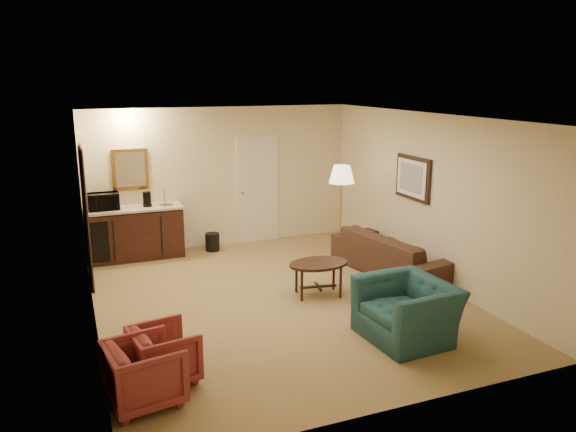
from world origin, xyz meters
The scene contains 12 objects.
ground centered at (0.00, 0.00, 0.00)m, with size 6.00×6.00×0.00m, color #9C804F.
room_walls centered at (-0.10, 0.77, 1.72)m, with size 5.02×6.01×2.61m.
wetbar_cabinet centered at (-1.65, 2.72, 0.46)m, with size 1.64×0.58×0.92m, color black.
sofa centered at (2.15, 0.36, 0.44)m, with size 2.26×0.66×0.88m, color black.
teal_armchair centered at (1.02, -1.73, 0.48)m, with size 1.10×0.72×0.96m, color #1C4047.
rose_chair_near centered at (-2.15, -2.00, 0.35)m, with size 0.68×0.64×0.70m, color #9A3E32.
rose_chair_far centered at (-1.90, -1.65, 0.33)m, with size 0.64×0.60×0.66m, color #9A3E32.
coffee_table centered at (0.60, -0.07, 0.25)m, with size 0.88×0.60×0.51m, color black.
floor_lamp centered at (1.70, 1.40, 0.83)m, with size 0.44×0.44×1.66m, color gold.
waste_bin centered at (-0.30, 2.65, 0.16)m, with size 0.26×0.26×0.33m, color black.
microwave centered at (-2.15, 2.74, 1.09)m, with size 0.51×0.28×0.35m, color black.
coffee_maker centered at (-1.43, 2.71, 1.05)m, with size 0.14×0.14×0.27m, color black.
Camera 1 is at (-2.67, -7.10, 3.11)m, focal length 35.00 mm.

